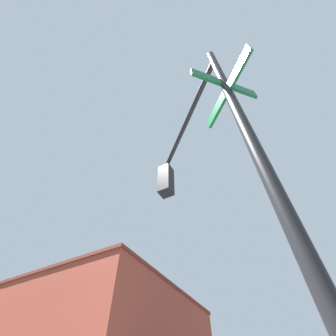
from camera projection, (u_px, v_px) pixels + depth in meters
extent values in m
cylinder|color=black|center=(256.00, 151.00, 2.03)|extent=(0.12, 0.12, 5.89)
cylinder|color=black|center=(186.00, 123.00, 4.74)|extent=(1.78, 1.95, 0.09)
cube|color=black|center=(166.00, 180.00, 5.20)|extent=(0.28, 0.28, 0.80)
sphere|color=red|center=(164.00, 177.00, 5.48)|extent=(0.18, 0.18, 0.18)
sphere|color=orange|center=(164.00, 185.00, 5.29)|extent=(0.18, 0.18, 0.18)
sphere|color=green|center=(164.00, 193.00, 5.10)|extent=(0.18, 0.18, 0.18)
cube|color=#0F5128|center=(227.00, 90.00, 3.04)|extent=(0.77, 0.84, 0.20)
cube|color=#0F5128|center=(224.00, 84.00, 3.20)|extent=(0.77, 0.70, 0.20)
cube|color=#5C271C|center=(117.00, 300.00, 33.77)|extent=(24.41, 19.75, 0.40)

